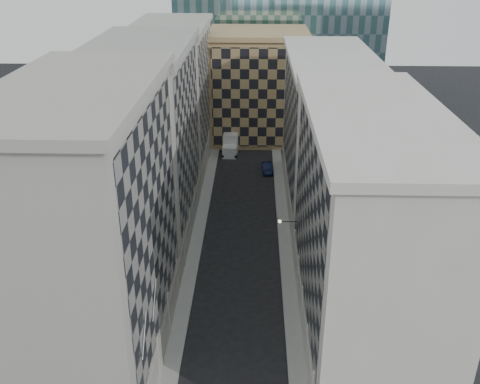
# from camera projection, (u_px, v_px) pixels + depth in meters

# --- Properties ---
(sidewalk_west) EXTENTS (1.50, 100.00, 0.15)m
(sidewalk_west) POSITION_uv_depth(u_px,v_px,m) (197.00, 242.00, 63.40)
(sidewalk_west) COLOR gray
(sidewalk_west) RESTS_ON ground
(sidewalk_east) EXTENTS (1.50, 100.00, 0.15)m
(sidewalk_east) POSITION_uv_depth(u_px,v_px,m) (285.00, 243.00, 63.12)
(sidewalk_east) COLOR gray
(sidewalk_east) RESTS_ON ground
(bldg_left_a) EXTENTS (10.80, 22.80, 23.70)m
(bldg_left_a) POSITION_uv_depth(u_px,v_px,m) (94.00, 235.00, 41.35)
(bldg_left_a) COLOR #A59F95
(bldg_left_a) RESTS_ON ground
(bldg_left_b) EXTENTS (10.80, 22.80, 22.70)m
(bldg_left_b) POSITION_uv_depth(u_px,v_px,m) (147.00, 143.00, 61.45)
(bldg_left_b) COLOR gray
(bldg_left_b) RESTS_ON ground
(bldg_left_c) EXTENTS (10.80, 22.80, 21.70)m
(bldg_left_c) POSITION_uv_depth(u_px,v_px,m) (174.00, 97.00, 81.55)
(bldg_left_c) COLOR #A59F95
(bldg_left_c) RESTS_ON ground
(bldg_right_a) EXTENTS (10.80, 26.80, 20.70)m
(bldg_right_a) POSITION_uv_depth(u_px,v_px,m) (365.00, 230.00, 45.05)
(bldg_right_a) COLOR beige
(bldg_right_a) RESTS_ON ground
(bldg_right_b) EXTENTS (10.80, 28.80, 19.70)m
(bldg_right_b) POSITION_uv_depth(u_px,v_px,m) (327.00, 132.00, 69.65)
(bldg_right_b) COLOR beige
(bldg_right_b) RESTS_ON ground
(tan_block) EXTENTS (16.80, 14.80, 18.80)m
(tan_block) POSITION_uv_depth(u_px,v_px,m) (258.00, 86.00, 93.47)
(tan_block) COLOR tan
(tan_block) RESTS_ON ground
(flagpoles_left) EXTENTS (0.10, 6.33, 2.33)m
(flagpoles_left) POSITION_uv_depth(u_px,v_px,m) (150.00, 317.00, 38.33)
(flagpoles_left) COLOR gray
(flagpoles_left) RESTS_ON ground
(bracket_lamp) EXTENTS (1.98, 0.36, 0.36)m
(bracket_lamp) POSITION_uv_depth(u_px,v_px,m) (281.00, 221.00, 55.11)
(bracket_lamp) COLOR black
(bracket_lamp) RESTS_ON ground
(box_truck) EXTENTS (2.61, 5.98, 3.24)m
(box_truck) POSITION_uv_depth(u_px,v_px,m) (231.00, 144.00, 89.73)
(box_truck) COLOR silver
(box_truck) RESTS_ON ground
(dark_car) EXTENTS (1.73, 4.25, 1.37)m
(dark_car) POSITION_uv_depth(u_px,v_px,m) (267.00, 168.00, 82.47)
(dark_car) COLOR #0E1634
(dark_car) RESTS_ON ground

